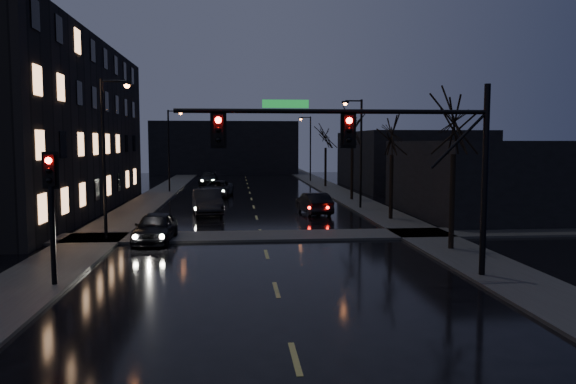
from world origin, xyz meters
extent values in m
cube|color=#2D2D2B|center=(-8.50, 35.00, 0.06)|extent=(3.00, 140.00, 0.12)
cube|color=#2D2D2B|center=(8.50, 35.00, 0.06)|extent=(3.00, 140.00, 0.12)
cube|color=#2D2D2B|center=(0.00, 18.50, 0.06)|extent=(40.00, 3.00, 0.12)
cube|color=black|center=(-16.50, 30.00, 6.00)|extent=(12.00, 30.00, 12.00)
cube|color=black|center=(15.50, 26.00, 2.50)|extent=(10.00, 14.00, 5.00)
cube|color=black|center=(17.00, 48.00, 3.00)|extent=(12.00, 18.00, 6.00)
cube|color=black|center=(-3.00, 78.00, 4.00)|extent=(22.00, 10.00, 8.00)
cylinder|color=black|center=(7.60, 9.00, 3.50)|extent=(0.22, 0.22, 7.00)
cylinder|color=black|center=(2.10, 9.00, 6.00)|extent=(11.00, 0.16, 0.16)
cylinder|color=black|center=(6.60, 9.00, 5.00)|extent=(2.05, 0.10, 2.05)
cube|color=#0C591E|center=(0.40, 9.00, 6.25)|extent=(1.60, 0.04, 0.28)
cube|color=black|center=(-1.90, 9.00, 5.35)|extent=(0.35, 0.28, 1.05)
sphere|color=#FF0705|center=(-1.90, 8.84, 5.68)|extent=(0.22, 0.22, 0.22)
cube|color=black|center=(2.60, 9.00, 5.35)|extent=(0.35, 0.28, 1.05)
sphere|color=#FF0705|center=(2.60, 8.84, 5.68)|extent=(0.22, 0.22, 0.22)
cylinder|color=black|center=(-7.50, 9.00, 2.20)|extent=(0.18, 0.18, 4.40)
cube|color=black|center=(-7.50, 9.00, 4.00)|extent=(0.35, 0.28, 1.05)
sphere|color=#FF0705|center=(-7.50, 8.84, 4.33)|extent=(0.22, 0.22, 0.22)
cylinder|color=black|center=(8.40, 14.00, 2.20)|extent=(0.24, 0.24, 4.40)
cylinder|color=black|center=(8.40, 24.00, 2.06)|extent=(0.24, 0.24, 4.12)
cylinder|color=black|center=(8.40, 36.00, 2.34)|extent=(0.24, 0.24, 4.68)
cylinder|color=black|center=(8.40, 50.00, 2.15)|extent=(0.24, 0.24, 4.29)
cylinder|color=black|center=(-7.80, 18.00, 4.00)|extent=(0.16, 0.16, 8.00)
cylinder|color=black|center=(-7.20, 18.00, 7.90)|extent=(1.20, 0.10, 0.10)
cube|color=black|center=(-6.60, 18.00, 7.80)|extent=(0.50, 0.25, 0.15)
sphere|color=orange|center=(-6.60, 18.00, 7.70)|extent=(0.28, 0.28, 0.28)
cylinder|color=black|center=(-7.80, 45.00, 4.00)|extent=(0.16, 0.16, 8.00)
cylinder|color=black|center=(-7.20, 45.00, 7.90)|extent=(1.20, 0.10, 0.10)
cube|color=black|center=(-6.60, 45.00, 7.80)|extent=(0.50, 0.25, 0.15)
sphere|color=orange|center=(-6.60, 45.00, 7.70)|extent=(0.28, 0.28, 0.28)
cylinder|color=black|center=(7.80, 30.00, 4.00)|extent=(0.16, 0.16, 8.00)
cylinder|color=black|center=(7.20, 30.00, 7.90)|extent=(1.20, 0.10, 0.10)
cube|color=black|center=(6.60, 30.00, 7.80)|extent=(0.50, 0.25, 0.15)
sphere|color=orange|center=(6.60, 30.00, 7.70)|extent=(0.28, 0.28, 0.28)
cylinder|color=black|center=(7.80, 58.00, 4.00)|extent=(0.16, 0.16, 8.00)
cylinder|color=black|center=(7.20, 58.00, 7.90)|extent=(1.20, 0.10, 0.10)
cube|color=black|center=(6.60, 58.00, 7.80)|extent=(0.50, 0.25, 0.15)
sphere|color=orange|center=(6.60, 58.00, 7.70)|extent=(0.28, 0.28, 0.28)
imported|color=black|center=(-5.30, 17.46, 0.75)|extent=(1.98, 4.46, 1.49)
imported|color=black|center=(-3.29, 28.05, 0.86)|extent=(2.46, 5.39, 1.71)
imported|color=black|center=(-3.01, 40.36, 0.73)|extent=(3.01, 5.49, 1.46)
imported|color=black|center=(-4.47, 54.49, 0.72)|extent=(2.17, 5.01, 1.43)
imported|color=black|center=(3.98, 27.47, 0.74)|extent=(2.14, 4.66, 1.48)
camera|label=1|loc=(-1.32, -10.38, 4.96)|focal=35.00mm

